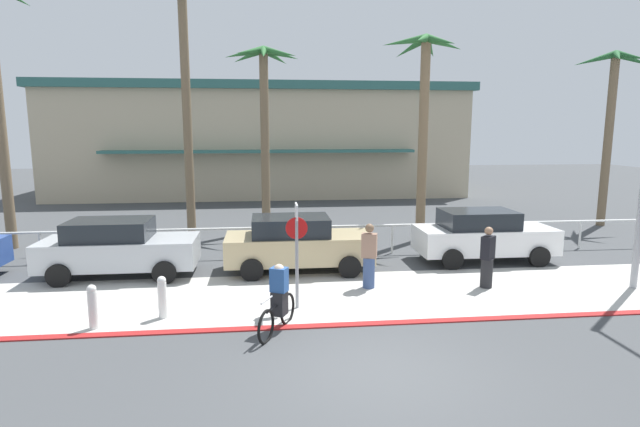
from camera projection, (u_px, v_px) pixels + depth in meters
name	position (u px, v px, depth m)	size (l,w,h in m)	color
ground_plane	(321.00, 245.00, 18.84)	(80.00, 80.00, 0.00)	#424447
sidewalk_strip	(346.00, 295.00, 13.16)	(44.00, 4.00, 0.02)	beige
curb_paint	(360.00, 324.00, 11.20)	(44.00, 0.24, 0.03)	maroon
building_backdrop	(261.00, 140.00, 34.77)	(26.37, 11.60, 7.09)	#BCAD8E
rail_fence	(326.00, 231.00, 17.24)	(27.94, 0.08, 1.04)	white
stop_sign_bike_lane	(297.00, 241.00, 11.94)	(0.52, 0.56, 2.56)	gray
bollard_1	(162.00, 297.00, 11.49)	(0.20, 0.20, 1.00)	white
bollard_2	(93.00, 306.00, 10.87)	(0.20, 0.20, 1.00)	white
palm_tree_1	(184.00, 46.00, 19.95)	(3.39, 3.24, 10.10)	#756047
palm_tree_2	(264.00, 92.00, 20.77)	(3.06, 3.35, 7.62)	#756047
palm_tree_3	(424.00, 95.00, 18.81)	(3.05, 2.77, 7.72)	#846B4C
palm_tree_4	(611.00, 100.00, 21.89)	(3.77, 3.15, 7.61)	#756047
car_silver_1	(118.00, 247.00, 14.74)	(4.40, 2.02, 1.69)	#B2B7BC
car_tan_2	(297.00, 243.00, 15.29)	(4.40, 2.02, 1.69)	tan
car_white_3	(483.00, 235.00, 16.45)	(4.40, 2.02, 1.69)	white
cyclist_black_0	(278.00, 300.00, 10.75)	(0.85, 1.66, 1.50)	black
pedestrian_0	(369.00, 258.00, 13.63)	(0.46, 0.41, 1.79)	#384C7A
pedestrian_1	(487.00, 260.00, 13.66)	(0.47, 0.46, 1.70)	#232326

